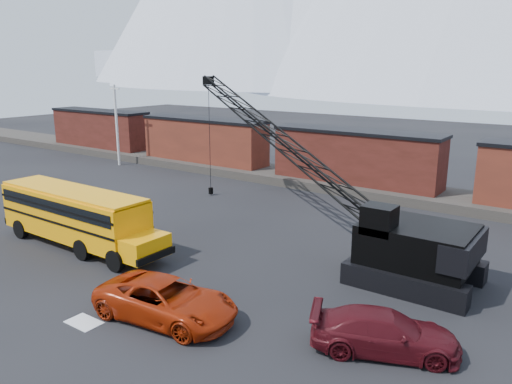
# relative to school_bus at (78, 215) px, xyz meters

# --- Properties ---
(ground) EXTENTS (160.00, 160.00, 0.00)m
(ground) POSITION_rel_school_bus_xyz_m (6.98, -1.19, -1.79)
(ground) COLOR black
(ground) RESTS_ON ground
(gravel_berm) EXTENTS (120.00, 5.00, 0.70)m
(gravel_berm) POSITION_rel_school_bus_xyz_m (6.98, 20.81, -1.44)
(gravel_berm) COLOR #423C36
(gravel_berm) RESTS_ON ground
(boxcar_west_far) EXTENTS (13.70, 3.10, 4.17)m
(boxcar_west_far) POSITION_rel_school_bus_xyz_m (-25.02, 20.81, 0.97)
(boxcar_west_far) COLOR #521D17
(boxcar_west_far) RESTS_ON gravel_berm
(boxcar_west_near) EXTENTS (13.70, 3.10, 4.17)m
(boxcar_west_near) POSITION_rel_school_bus_xyz_m (-9.02, 20.81, 0.97)
(boxcar_west_near) COLOR #4D2116
(boxcar_west_near) RESTS_ON gravel_berm
(boxcar_mid) EXTENTS (13.70, 3.10, 4.17)m
(boxcar_mid) POSITION_rel_school_bus_xyz_m (6.98, 20.81, 0.97)
(boxcar_mid) COLOR #521D17
(boxcar_mid) RESTS_ON gravel_berm
(utility_pole) EXTENTS (1.40, 0.24, 8.00)m
(utility_pole) POSITION_rel_school_bus_xyz_m (-17.02, 16.81, 2.36)
(utility_pole) COLOR silver
(utility_pole) RESTS_ON ground
(snow_patch) EXTENTS (1.40, 0.90, 0.02)m
(snow_patch) POSITION_rel_school_bus_xyz_m (7.48, -5.19, -1.78)
(snow_patch) COLOR silver
(snow_patch) RESTS_ON ground
(school_bus) EXTENTS (11.65, 2.65, 3.19)m
(school_bus) POSITION_rel_school_bus_xyz_m (0.00, 0.00, 0.00)
(school_bus) COLOR #FD9F05
(school_bus) RESTS_ON ground
(red_pickup) EXTENTS (6.17, 3.44, 1.63)m
(red_pickup) POSITION_rel_school_bus_xyz_m (9.90, -3.07, -0.98)
(red_pickup) COLOR #9D2207
(red_pickup) RESTS_ON ground
(maroon_suv) EXTENTS (5.54, 3.96, 1.49)m
(maroon_suv) POSITION_rel_school_bus_xyz_m (17.79, -0.32, -1.05)
(maroon_suv) COLOR #460C12
(maroon_suv) RESTS_ON ground
(crawler_crane) EXTENTS (21.45, 9.43, 9.23)m
(crawler_crane) POSITION_rel_school_bus_xyz_m (7.09, 9.42, 3.66)
(crawler_crane) COLOR black
(crawler_crane) RESTS_ON ground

